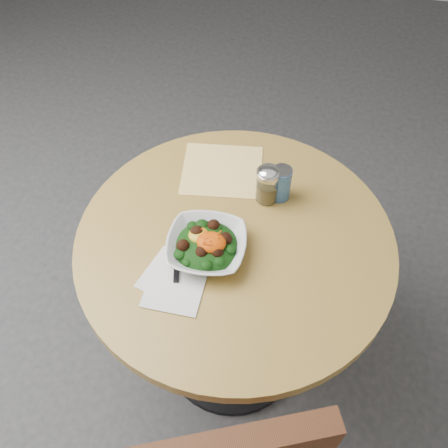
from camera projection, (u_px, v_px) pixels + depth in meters
name	position (u px, v px, depth m)	size (l,w,h in m)	color
ground	(232.00, 350.00, 1.99)	(6.00, 6.00, 0.00)	#2F2F32
table	(234.00, 276.00, 1.55)	(0.90, 0.90, 0.75)	black
cloth_napkin	(222.00, 170.00, 1.56)	(0.25, 0.23, 0.00)	#FDAE0D
paper_napkins	(174.00, 282.00, 1.31)	(0.18, 0.20, 0.00)	silver
salad_bowl	(207.00, 246.00, 1.34)	(0.23, 0.23, 0.08)	silver
fork	(178.00, 246.00, 1.37)	(0.07, 0.22, 0.00)	black
spice_shaker	(268.00, 184.00, 1.44)	(0.07, 0.07, 0.13)	silver
beverage_can	(281.00, 183.00, 1.45)	(0.06, 0.06, 0.11)	navy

